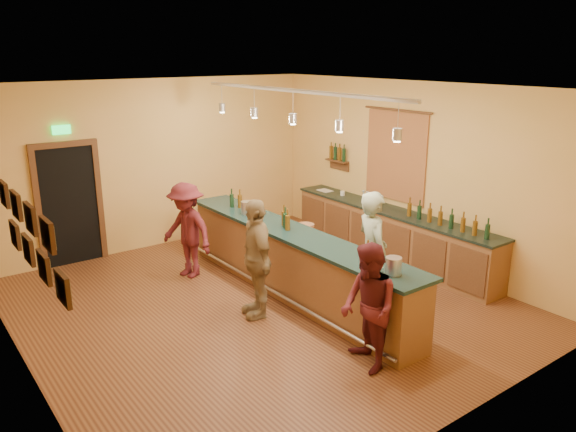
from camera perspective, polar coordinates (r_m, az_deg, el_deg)
floor at (r=8.58m, az=-2.74°, el=-8.97°), size 7.00×7.00×0.00m
ceiling at (r=7.77m, az=-3.07°, el=12.87°), size 6.50×7.00×0.02m
wall_back at (r=11.04m, az=-13.14°, el=5.15°), size 6.50×0.02×3.20m
wall_front at (r=5.62m, az=17.59°, el=-6.10°), size 6.50×0.02×3.20m
wall_left at (r=6.86m, az=-26.07°, el=-2.96°), size 0.02×7.00×3.20m
wall_right at (r=10.15m, az=12.55°, el=4.22°), size 0.02×7.00×3.20m
doorway at (r=10.57m, az=-21.34°, el=1.31°), size 1.15×0.09×2.48m
tapestry at (r=10.35m, az=10.89°, el=5.96°), size 0.03×1.40×1.60m
bottle_shelf at (r=11.39m, az=5.06°, el=6.19°), size 0.17×0.55×0.54m
picture_grid at (r=6.05m, az=-24.69°, el=-1.72°), size 0.06×2.20×0.70m
back_counter at (r=10.35m, az=10.40°, el=-1.82°), size 0.60×4.55×1.27m
tasting_bar at (r=8.66m, az=0.47°, el=-4.35°), size 0.73×5.10×1.38m
pendant_track at (r=8.13m, az=0.51°, el=11.52°), size 0.11×4.60×0.50m
bartender at (r=8.09m, az=8.55°, el=-3.77°), size 0.62×0.77×1.82m
customer_a at (r=6.74m, az=8.18°, el=-9.23°), size 0.81×0.91×1.56m
customer_b at (r=7.96m, az=-3.24°, el=-4.30°), size 0.72×1.10×1.73m
customer_c at (r=9.49m, az=-10.23°, el=-1.43°), size 0.87×1.17×1.62m
bar_stool at (r=10.17m, az=1.76°, el=-1.62°), size 0.33×0.33×0.68m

